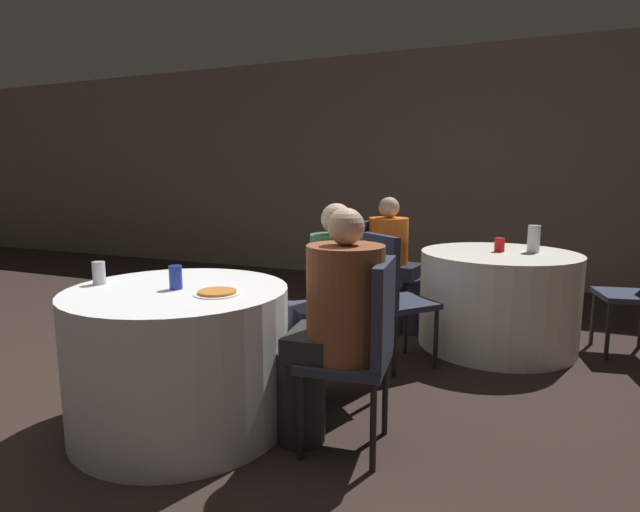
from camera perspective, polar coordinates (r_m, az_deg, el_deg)
name	(u,v)px	position (r m, az deg, el deg)	size (l,w,h in m)	color
ground_plane	(155,427)	(2.90, -18.29, -18.04)	(16.00, 16.00, 0.00)	#332621
wall_back	(382,168)	(6.48, 7.07, 9.94)	(16.00, 0.06, 2.80)	gray
table_near	(180,356)	(2.77, -15.68, -10.98)	(1.14, 1.14, 0.73)	white
table_far	(497,299)	(4.08, 19.61, -4.68)	(1.17, 1.17, 0.73)	white
chair_near_east	(365,339)	(2.36, 5.15, -9.46)	(0.44, 0.44, 0.92)	#2D3347
chair_near_northeast	(351,305)	(2.96, 3.54, -5.58)	(0.57, 0.57, 0.92)	#2D3347
chair_far_west	(377,264)	(4.32, 6.58, -0.94)	(0.45, 0.45, 0.92)	#2D3347
chair_far_southwest	(390,289)	(3.39, 8.02, -3.74)	(0.56, 0.56, 0.92)	#2D3347
person_green_jacket	(324,304)	(2.89, 0.41, -5.55)	(0.45, 0.44, 1.15)	#33384C
person_orange_shirt	(396,263)	(4.25, 8.66, -0.84)	(0.50, 0.36, 1.13)	black
person_floral_shirt	(332,326)	(2.38, 1.39, -8.01)	(0.52, 0.38, 1.16)	#282828
pizza_plate_near	(217,293)	(2.49, -11.68, -4.11)	(0.23, 0.23, 0.02)	white
soda_can_blue	(176,277)	(2.64, -16.17, -2.36)	(0.07, 0.07, 0.12)	#1E38A5
soda_can_silver	(99,273)	(2.90, -23.95, -1.78)	(0.07, 0.07, 0.12)	silver
bottle_far	(534,239)	(4.09, 23.24, 1.81)	(0.09, 0.09, 0.21)	white
cup_far	(500,245)	(4.04, 19.83, 1.22)	(0.07, 0.07, 0.11)	red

